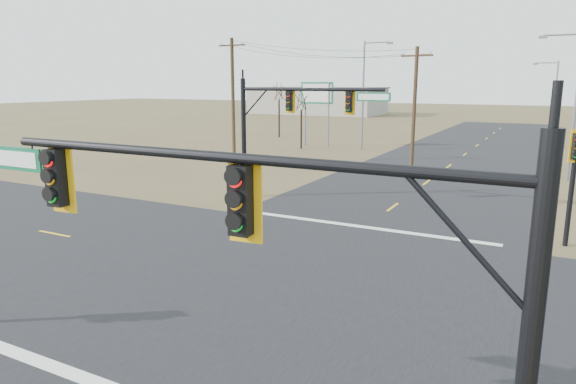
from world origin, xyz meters
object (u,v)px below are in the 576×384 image
Objects in this scene: mast_arm_far at (290,114)px; utility_pole_near at (414,112)px; bare_tree_b at (279,91)px; mast_arm_near at (239,228)px; pedestal_signal_ne at (575,163)px; highway_sign at (317,102)px; utility_pole_far at (233,99)px; streetlight_c at (365,90)px; streetlight_a at (573,99)px; streetlight_b at (553,99)px; bare_tree_a at (301,100)px.

mast_arm_far is 0.98× the size of utility_pole_near.
utility_pole_near is 30.82m from bare_tree_b.
mast_arm_far is (-9.10, 19.14, 0.49)m from mast_arm_near.
highway_sign is (-23.56, 26.77, 1.23)m from pedestal_signal_ne.
utility_pole_far is 1.44× the size of bare_tree_b.
mast_arm_far is 0.83× the size of streetlight_c.
utility_pole_far reaches higher than streetlight_a.
mast_arm_near is 56.99m from bare_tree_b.
streetlight_b is 26.53m from bare_tree_a.
streetlight_c is (-18.02, 26.17, 2.52)m from pedestal_signal_ne.
mast_arm_far is at bearing -92.87° from streetlight_c.
highway_sign is at bearing 157.41° from streetlight_a.
streetlight_b is at bearing 9.16° from bare_tree_b.
pedestal_signal_ne is 28.31m from utility_pole_far.
utility_pole_far is at bearing -71.90° from bare_tree_b.
highway_sign is (1.49, 13.69, -0.59)m from utility_pole_far.
mast_arm_far is 20.30m from streetlight_a.
utility_pole_far is 0.96× the size of streetlight_c.
streetlight_c is at bearing 61.78° from utility_pole_far.
streetlight_a is (9.45, 5.03, 0.91)m from utility_pole_near.
utility_pole_far reaches higher than streetlight_b.
streetlight_b is (12.44, 36.02, 0.01)m from mast_arm_far.
utility_pole_far is at bearing -171.18° from streetlight_a.
mast_arm_near is at bearing -129.41° from pedestal_signal_ne.
streetlight_a reaches higher than mast_arm_near.
bare_tree_a is 11.80m from bare_tree_b.
highway_sign is 2.74m from bare_tree_a.
mast_arm_near is at bearing -74.61° from mast_arm_far.
utility_pole_far is (-25.05, 13.08, 1.82)m from pedestal_signal_ne.
streetlight_c is at bearing -27.15° from bare_tree_b.
mast_arm_near is at bearing -95.12° from streetlight_b.
utility_pole_far is at bearing -95.03° from bare_tree_a.
utility_pole_far is 1.65× the size of bare_tree_a.
pedestal_signal_ne is 0.72× the size of highway_sign.
streetlight_b is 1.25× the size of bare_tree_b.
utility_pole_near is 16.84m from streetlight_c.
mast_arm_far is at bearing -65.36° from bare_tree_a.
mast_arm_far is at bearing -44.97° from utility_pole_far.
streetlight_a is (25.03, 3.67, 0.31)m from utility_pole_far.
mast_arm_near is 1.45× the size of bare_tree_b.
pedestal_signal_ne is 16.88m from streetlight_a.
streetlight_c is (-18.00, 9.42, 0.39)m from streetlight_a.
streetlight_b is at bearing 94.43° from streetlight_a.
mast_arm_near is at bearing -97.61° from streetlight_a.
utility_pole_near is at bearing -40.27° from bare_tree_a.
bare_tree_a is 0.87× the size of bare_tree_b.
mast_arm_far reaches higher than pedestal_signal_ne.
streetlight_c is at bearing 152.84° from streetlight_a.
utility_pole_far reaches higher than bare_tree_b.
utility_pole_near reaches higher than bare_tree_b.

